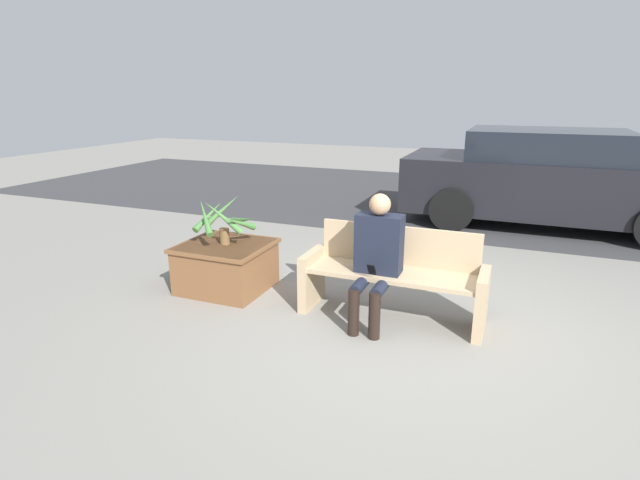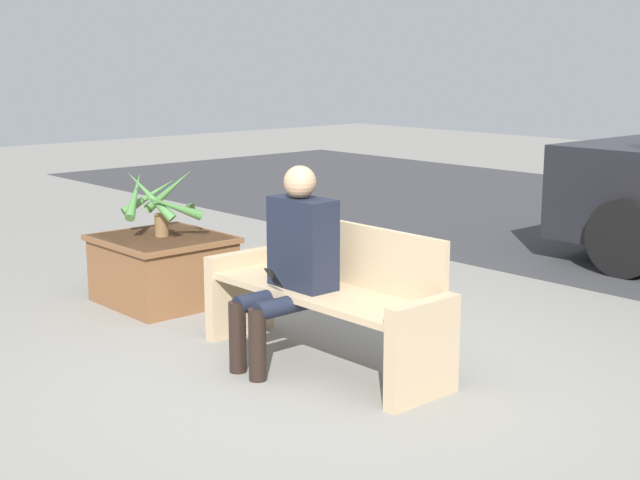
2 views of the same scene
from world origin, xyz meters
name	(u,v)px [view 2 (image 2 of 2)]	position (x,y,z in m)	size (l,w,h in m)	color
ground_plane	(318,381)	(0.00, 0.00, 0.00)	(30.00, 30.00, 0.00)	gray
bench	(328,297)	(-0.21, 0.27, 0.41)	(1.74, 0.52, 0.85)	tan
person_seated	(292,256)	(-0.34, 0.10, 0.67)	(0.43, 0.59, 1.22)	black
planter_box	(163,267)	(-2.07, 0.26, 0.28)	(0.93, 0.87, 0.52)	brown
potted_plant	(161,201)	(-2.08, 0.27, 0.79)	(0.66, 0.67, 0.53)	brown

